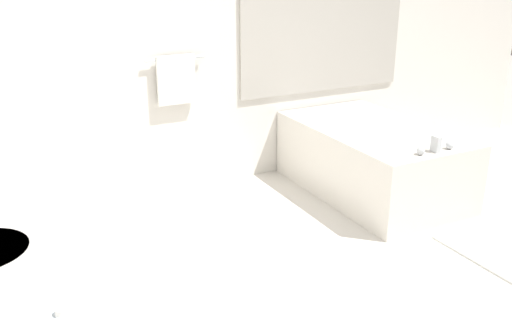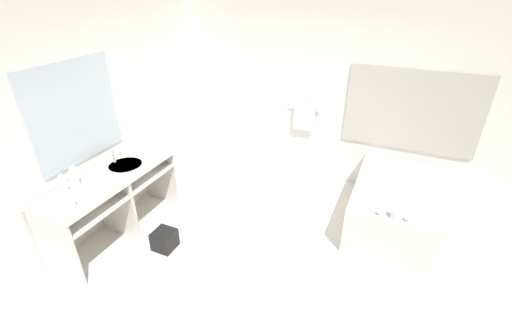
% 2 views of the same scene
% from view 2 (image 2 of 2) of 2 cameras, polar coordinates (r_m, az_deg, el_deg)
% --- Properties ---
extents(ground_plane, '(16.00, 16.00, 0.00)m').
position_cam_2_polar(ground_plane, '(3.95, 1.85, -17.69)').
color(ground_plane, silver).
rests_on(ground_plane, ground).
extents(wall_back_with_blinds, '(7.40, 0.13, 2.70)m').
position_cam_2_polar(wall_back_with_blinds, '(5.11, 12.23, 10.55)').
color(wall_back_with_blinds, white).
rests_on(wall_back_with_blinds, ground_plane).
extents(wall_left_with_mirror, '(0.08, 7.40, 2.70)m').
position_cam_2_polar(wall_left_with_mirror, '(4.39, -26.02, 5.48)').
color(wall_left_with_mirror, white).
rests_on(wall_left_with_mirror, ground_plane).
extents(vanity_counter, '(0.60, 1.68, 0.85)m').
position_cam_2_polar(vanity_counter, '(4.36, -22.39, -4.42)').
color(vanity_counter, silver).
rests_on(vanity_counter, ground_plane).
extents(sink_faucet, '(0.09, 0.04, 0.18)m').
position_cam_2_polar(sink_faucet, '(4.47, -22.65, 0.67)').
color(sink_faucet, silver).
rests_on(sink_faucet, vanity_counter).
extents(bathtub, '(0.95, 1.60, 0.70)m').
position_cam_2_polar(bathtub, '(4.69, 21.85, -6.62)').
color(bathtub, silver).
rests_on(bathtub, ground_plane).
extents(water_bottle_1, '(0.07, 0.07, 0.23)m').
position_cam_2_polar(water_bottle_1, '(3.72, -28.48, -5.99)').
color(water_bottle_1, white).
rests_on(water_bottle_1, vanity_counter).
extents(water_bottle_2, '(0.07, 0.07, 0.23)m').
position_cam_2_polar(water_bottle_2, '(4.04, -29.44, -3.59)').
color(water_bottle_2, white).
rests_on(water_bottle_2, vanity_counter).
extents(water_bottle_3, '(0.07, 0.07, 0.24)m').
position_cam_2_polar(water_bottle_3, '(4.14, -27.96, -2.39)').
color(water_bottle_3, white).
rests_on(water_bottle_3, vanity_counter).
extents(soap_dispenser, '(0.06, 0.06, 0.16)m').
position_cam_2_polar(soap_dispenser, '(4.23, -28.29, -2.45)').
color(soap_dispenser, white).
rests_on(soap_dispenser, vanity_counter).
extents(waste_bin, '(0.24, 0.24, 0.23)m').
position_cam_2_polar(waste_bin, '(4.26, -14.99, -12.70)').
color(waste_bin, black).
rests_on(waste_bin, ground_plane).
extents(bath_mat, '(0.46, 0.80, 0.02)m').
position_cam_2_polar(bath_mat, '(3.88, 20.86, -21.02)').
color(bath_mat, white).
rests_on(bath_mat, ground_plane).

